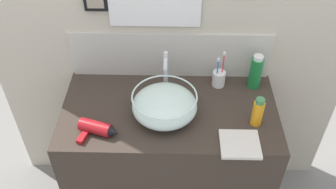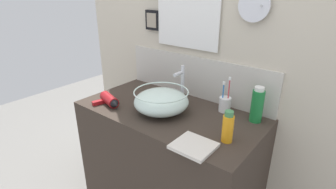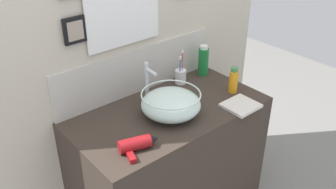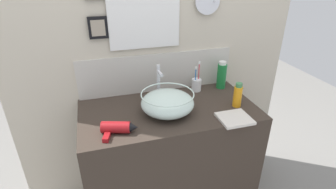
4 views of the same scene
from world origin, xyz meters
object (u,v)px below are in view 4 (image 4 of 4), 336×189
(glass_bowl_sink, at_px, (167,103))
(hair_drier, at_px, (118,128))
(faucet, at_px, (159,80))
(shampoo_bottle, at_px, (222,75))
(soap_dispenser, at_px, (238,95))
(toothbrush_cup, at_px, (196,84))
(hand_towel, at_px, (235,118))

(glass_bowl_sink, bearing_deg, hair_drier, -157.75)
(faucet, relative_size, shampoo_bottle, 1.17)
(hair_drier, distance_m, shampoo_bottle, 0.86)
(glass_bowl_sink, bearing_deg, soap_dispenser, -5.64)
(faucet, distance_m, hair_drier, 0.46)
(toothbrush_cup, xyz_separation_m, hand_towel, (0.07, -0.42, -0.04))
(hair_drier, bearing_deg, shampoo_bottle, 24.87)
(faucet, xyz_separation_m, hand_towel, (0.35, -0.38, -0.12))
(hair_drier, relative_size, toothbrush_cup, 0.95)
(hair_drier, height_order, toothbrush_cup, toothbrush_cup)
(toothbrush_cup, relative_size, soap_dispenser, 1.35)
(hair_drier, relative_size, soap_dispenser, 1.28)
(hair_drier, bearing_deg, hand_towel, -5.13)
(hand_towel, bearing_deg, glass_bowl_sink, 151.97)
(glass_bowl_sink, distance_m, shampoo_bottle, 0.52)
(faucet, relative_size, toothbrush_cup, 1.09)
(hand_towel, bearing_deg, hair_drier, 174.87)
(glass_bowl_sink, bearing_deg, toothbrush_cup, 40.32)
(faucet, relative_size, hair_drier, 1.15)
(faucet, height_order, shampoo_bottle, faucet)
(faucet, xyz_separation_m, soap_dispenser, (0.44, -0.24, -0.06))
(toothbrush_cup, bearing_deg, glass_bowl_sink, -139.68)
(glass_bowl_sink, height_order, shampoo_bottle, shampoo_bottle)
(faucet, height_order, hair_drier, faucet)
(glass_bowl_sink, relative_size, hand_towel, 1.75)
(toothbrush_cup, bearing_deg, shampoo_bottle, -1.45)
(soap_dispenser, xyz_separation_m, hand_towel, (-0.09, -0.14, -0.07))
(toothbrush_cup, bearing_deg, hair_drier, -148.25)
(glass_bowl_sink, height_order, hair_drier, glass_bowl_sink)
(hand_towel, bearing_deg, faucet, 132.26)
(soap_dispenser, bearing_deg, toothbrush_cup, 119.35)
(shampoo_bottle, bearing_deg, hair_drier, -155.13)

